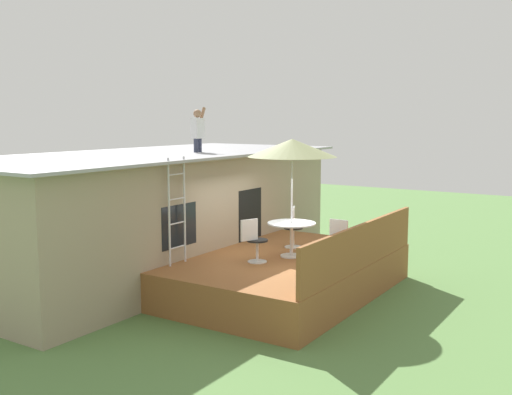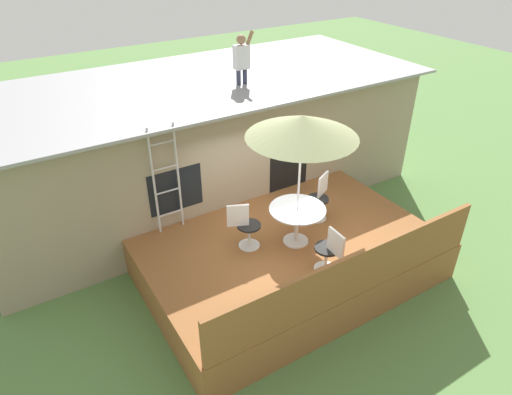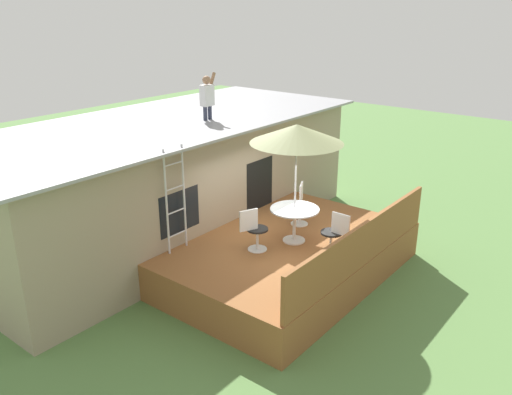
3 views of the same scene
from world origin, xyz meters
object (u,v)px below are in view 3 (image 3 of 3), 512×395
at_px(patio_table, 295,216).
at_px(patio_umbrella, 297,134).
at_px(patio_chair_left, 254,230).
at_px(step_ladder, 175,200).
at_px(patio_chair_near, 334,234).
at_px(patio_chair_right, 300,205).
at_px(person_figure, 207,94).

bearing_deg(patio_table, patio_umbrella, -116.57).
height_order(patio_table, patio_chair_left, patio_chair_left).
bearing_deg(step_ladder, patio_chair_left, -53.06).
xyz_separation_m(patio_umbrella, patio_chair_near, (-0.03, -1.00, -1.89)).
height_order(patio_chair_left, patio_chair_right, same).
xyz_separation_m(patio_chair_left, patio_chair_near, (0.86, -1.38, 0.00)).
height_order(patio_table, patio_chair_right, patio_chair_right).
bearing_deg(patio_umbrella, patio_chair_near, -91.88).
xyz_separation_m(patio_chair_left, patio_chair_right, (1.78, 0.07, 0.00)).
height_order(patio_table, patio_chair_near, patio_chair_near).
bearing_deg(patio_table, step_ladder, 138.20).
distance_m(step_ladder, patio_chair_right, 3.05).
height_order(patio_umbrella, step_ladder, patio_umbrella).
distance_m(patio_umbrella, patio_chair_near, 2.14).
bearing_deg(step_ladder, patio_table, -41.80).
relative_size(patio_chair_left, patio_chair_near, 1.00).
height_order(patio_table, step_ladder, step_ladder).
height_order(patio_chair_left, patio_chair_near, same).
distance_m(patio_table, patio_chair_left, 0.98).
bearing_deg(patio_chair_near, patio_chair_left, 33.74).
bearing_deg(step_ladder, person_figure, 29.16).
xyz_separation_m(patio_umbrella, patio_chair_left, (-0.89, 0.38, -1.89)).
xyz_separation_m(patio_table, patio_chair_near, (-0.03, -1.00, -0.13)).
relative_size(patio_table, patio_chair_left, 1.13).
height_order(patio_chair_right, patio_chair_near, same).
distance_m(patio_table, patio_umbrella, 1.76).
relative_size(patio_umbrella, step_ladder, 1.15).
distance_m(step_ladder, patio_chair_left, 1.71).
xyz_separation_m(patio_table, person_figure, (0.61, 3.01, 2.16)).
bearing_deg(person_figure, patio_chair_near, -99.11).
distance_m(patio_table, patio_chair_right, 1.01).
xyz_separation_m(step_ladder, person_figure, (2.45, 1.37, 1.64)).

